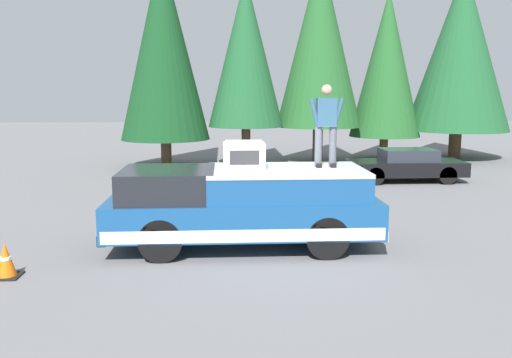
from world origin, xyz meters
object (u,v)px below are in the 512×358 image
at_px(pickup_truck, 243,206).
at_px(parked_car_black, 405,165).
at_px(traffic_cone, 6,261).
at_px(compressor_unit, 244,155).
at_px(person_on_truck_bed, 326,123).

distance_m(pickup_truck, parked_car_black, 9.92).
height_order(pickup_truck, traffic_cone, pickup_truck).
xyz_separation_m(compressor_unit, parked_car_black, (7.79, -6.06, -1.35)).
bearing_deg(traffic_cone, compressor_unit, -69.05).
relative_size(person_on_truck_bed, traffic_cone, 2.73).
relative_size(pickup_truck, traffic_cone, 8.94).
relative_size(pickup_truck, person_on_truck_bed, 3.28).
bearing_deg(parked_car_black, pickup_truck, 142.19).
bearing_deg(pickup_truck, person_on_truck_bed, -84.77).
relative_size(pickup_truck, compressor_unit, 6.60).
bearing_deg(person_on_truck_bed, pickup_truck, 95.23).
xyz_separation_m(pickup_truck, compressor_unit, (0.04, -0.02, 1.05)).
distance_m(person_on_truck_bed, parked_car_black, 9.05).
height_order(parked_car_black, traffic_cone, parked_car_black).
height_order(person_on_truck_bed, parked_car_black, person_on_truck_bed).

